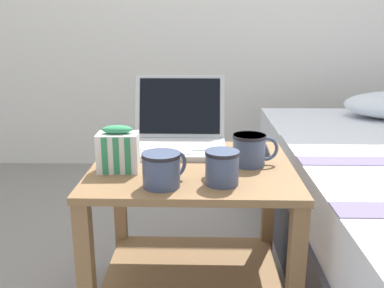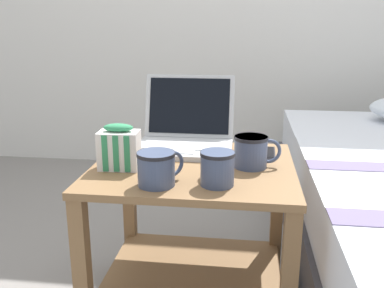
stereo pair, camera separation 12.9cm
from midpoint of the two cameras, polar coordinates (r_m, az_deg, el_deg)
bedside_table at (r=1.43m, az=-2.59°, el=-10.04°), size 0.63×0.56×0.53m
laptop at (r=1.54m, az=-4.23°, el=1.29°), size 0.34×0.32×0.25m
mug_front_left at (r=1.18m, az=0.84°, el=-2.93°), size 0.10×0.13×0.10m
mug_front_right at (r=1.34m, az=5.02°, el=-0.63°), size 0.15×0.10×0.10m
mug_mid_center at (r=1.17m, az=-7.18°, el=-3.23°), size 0.12×0.12×0.10m
snack_bag at (r=1.31m, az=-12.63°, el=-0.88°), size 0.12×0.08×0.14m
cell_phone at (r=1.49m, az=6.33°, el=-0.96°), size 0.08×0.14×0.01m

